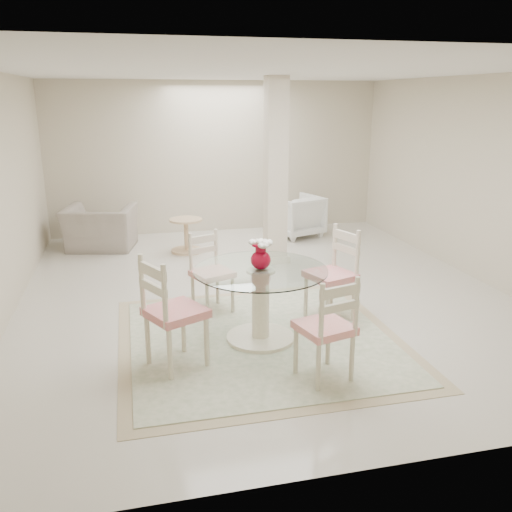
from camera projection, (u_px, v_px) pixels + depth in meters
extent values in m
plane|color=beige|center=(264.00, 292.00, 6.95)|extent=(7.00, 7.00, 0.00)
cube|color=beige|center=(217.00, 158.00, 9.83)|extent=(6.00, 0.02, 2.70)
cube|color=beige|center=(405.00, 278.00, 3.30)|extent=(6.00, 0.02, 2.70)
cube|color=beige|center=(482.00, 180.00, 7.23)|extent=(0.02, 7.00, 2.70)
cube|color=white|center=(265.00, 71.00, 6.19)|extent=(6.00, 7.00, 0.02)
cube|color=beige|center=(276.00, 173.00, 7.89)|extent=(0.30, 0.30, 2.70)
cube|color=tan|center=(260.00, 340.00, 5.58)|extent=(2.85, 2.85, 0.01)
cube|color=beige|center=(260.00, 339.00, 5.58)|extent=(2.61, 2.61, 0.01)
cylinder|color=#FBF4CF|center=(260.00, 338.00, 5.58)|extent=(0.70, 0.70, 0.05)
cylinder|color=#FBF4CF|center=(261.00, 304.00, 5.47)|extent=(0.17, 0.17, 0.72)
cylinder|color=#FBF4CF|center=(261.00, 272.00, 5.37)|extent=(0.29, 0.29, 0.03)
cylinder|color=white|center=(261.00, 270.00, 5.37)|extent=(1.34, 1.34, 0.01)
ellipsoid|color=#A50520|center=(261.00, 260.00, 5.34)|extent=(0.20, 0.20, 0.19)
cylinder|color=#A50520|center=(261.00, 248.00, 5.31)|extent=(0.11, 0.11, 0.06)
cylinder|color=#A50520|center=(261.00, 245.00, 5.30)|extent=(0.17, 0.17, 0.02)
ellipsoid|color=white|center=(261.00, 242.00, 5.29)|extent=(0.12, 0.12, 0.05)
ellipsoid|color=white|center=(266.00, 243.00, 5.33)|extent=(0.12, 0.12, 0.05)
ellipsoid|color=white|center=(254.00, 242.00, 5.31)|extent=(0.12, 0.12, 0.05)
ellipsoid|color=white|center=(263.00, 246.00, 5.24)|extent=(0.12, 0.12, 0.05)
ellipsoid|color=white|center=(267.00, 243.00, 5.26)|extent=(0.12, 0.12, 0.05)
cylinder|color=beige|center=(306.00, 298.00, 6.10)|extent=(0.05, 0.05, 0.48)
cylinder|color=beige|center=(327.00, 308.00, 5.79)|extent=(0.05, 0.05, 0.48)
cylinder|color=beige|center=(331.00, 291.00, 6.29)|extent=(0.05, 0.05, 0.48)
cylinder|color=beige|center=(354.00, 301.00, 5.99)|extent=(0.05, 0.05, 0.48)
cube|color=red|center=(330.00, 276.00, 5.97)|extent=(0.59, 0.59, 0.07)
cube|color=beige|center=(346.00, 243.00, 5.98)|extent=(0.18, 0.41, 0.56)
cylinder|color=beige|center=(207.00, 302.00, 6.04)|extent=(0.04, 0.04, 0.43)
cylinder|color=beige|center=(233.00, 296.00, 6.23)|extent=(0.04, 0.04, 0.43)
cylinder|color=beige|center=(193.00, 293.00, 6.31)|extent=(0.04, 0.04, 0.43)
cylinder|color=beige|center=(218.00, 288.00, 6.49)|extent=(0.04, 0.04, 0.43)
cube|color=#B52013|center=(212.00, 274.00, 6.20)|extent=(0.53, 0.53, 0.07)
cube|color=beige|center=(203.00, 244.00, 6.26)|extent=(0.36, 0.18, 0.50)
cylinder|color=#EDE4C2|center=(207.00, 342.00, 4.96)|extent=(0.05, 0.05, 0.50)
cylinder|color=#EDE4C2|center=(183.00, 329.00, 5.25)|extent=(0.05, 0.05, 0.50)
cylinder|color=#EDE4C2|center=(170.00, 355.00, 4.72)|extent=(0.05, 0.05, 0.50)
cylinder|color=#EDE4C2|center=(148.00, 340.00, 5.01)|extent=(0.05, 0.05, 0.50)
cube|color=red|center=(176.00, 312.00, 4.91)|extent=(0.64, 0.64, 0.08)
cube|color=#EDE4C2|center=(152.00, 279.00, 4.67)|extent=(0.24, 0.41, 0.58)
cylinder|color=beige|center=(328.00, 343.00, 5.01)|extent=(0.04, 0.04, 0.45)
cylinder|color=beige|center=(296.00, 351.00, 4.85)|extent=(0.04, 0.04, 0.45)
cylinder|color=beige|center=(352.00, 359.00, 4.71)|extent=(0.04, 0.04, 0.45)
cylinder|color=beige|center=(318.00, 368.00, 4.55)|extent=(0.04, 0.04, 0.45)
cube|color=red|center=(324.00, 328.00, 4.70)|extent=(0.53, 0.53, 0.07)
cube|color=beige|center=(340.00, 299.00, 4.45)|extent=(0.39, 0.14, 0.53)
imported|color=gray|center=(100.00, 228.00, 8.86)|extent=(1.26, 1.16, 0.70)
imported|color=white|center=(296.00, 216.00, 9.70)|extent=(1.00, 1.01, 0.73)
cylinder|color=#D5B683|center=(187.00, 251.00, 8.77)|extent=(0.50, 0.50, 0.04)
cylinder|color=#D5B683|center=(186.00, 235.00, 8.70)|extent=(0.07, 0.07, 0.48)
cylinder|color=#D5B683|center=(186.00, 220.00, 8.62)|extent=(0.52, 0.52, 0.03)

